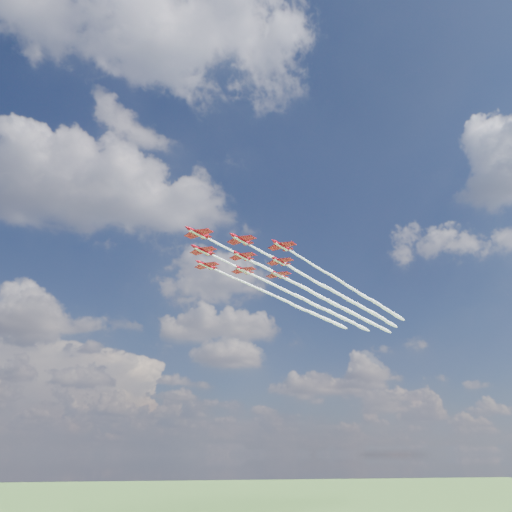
{
  "coord_description": "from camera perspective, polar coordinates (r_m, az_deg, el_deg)",
  "views": [
    {
      "loc": [
        -35.78,
        -137.99,
        19.13
      ],
      "look_at": [
        -3.54,
        3.45,
        77.07
      ],
      "focal_mm": 35.0,
      "sensor_mm": 36.0,
      "label": 1
    }
  ],
  "objects": [
    {
      "name": "jet_row3_port",
      "position": [
        196.66,
        11.61,
        -4.08
      ],
      "size": [
        88.56,
        81.36,
        2.51
      ],
      "rotation": [
        0.0,
        0.0,
        0.74
      ],
      "color": "red"
    },
    {
      "name": "jet_row2_starb",
      "position": [
        196.85,
        4.5,
        -4.48
      ],
      "size": [
        88.56,
        81.36,
        2.51
      ],
      "rotation": [
        0.0,
        0.0,
        0.74
      ],
      "color": "red"
    },
    {
      "name": "jet_row4_starb",
      "position": [
        214.71,
        7.38,
        -5.84
      ],
      "size": [
        88.56,
        81.36,
        2.51
      ],
      "rotation": [
        0.0,
        0.0,
        0.74
      ],
      "color": "red"
    },
    {
      "name": "jet_lead",
      "position": [
        184.64,
        4.79,
        -3.3
      ],
      "size": [
        88.56,
        81.36,
        2.51
      ],
      "rotation": [
        0.0,
        0.0,
        0.74
      ],
      "color": "red"
    },
    {
      "name": "jet_tail",
      "position": [
        220.89,
        10.36,
        -6.12
      ],
      "size": [
        88.56,
        81.36,
        2.51
      ],
      "rotation": [
        0.0,
        0.0,
        0.74
      ],
      "color": "red"
    },
    {
      "name": "jet_row3_starb",
      "position": [
        209.14,
        4.24,
        -5.53
      ],
      "size": [
        88.56,
        81.36,
        2.51
      ],
      "rotation": [
        0.0,
        0.0,
        0.74
      ],
      "color": "red"
    },
    {
      "name": "jet_row2_port",
      "position": [
        190.31,
        8.31,
        -3.71
      ],
      "size": [
        88.56,
        81.36,
        2.51
      ],
      "rotation": [
        0.0,
        0.0,
        0.74
      ],
      "color": "red"
    },
    {
      "name": "jet_row3_centre",
      "position": [
        202.47,
        7.82,
        -4.84
      ],
      "size": [
        88.56,
        81.36,
        2.51
      ],
      "rotation": [
        0.0,
        0.0,
        0.74
      ],
      "color": "red"
    },
    {
      "name": "jet_row4_port",
      "position": [
        208.73,
        10.95,
        -5.16
      ],
      "size": [
        88.56,
        81.36,
        2.51
      ],
      "rotation": [
        0.0,
        0.0,
        0.74
      ],
      "color": "red"
    }
  ]
}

